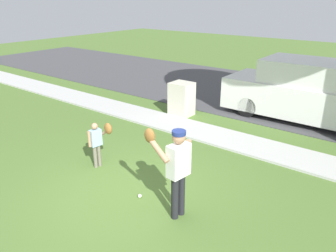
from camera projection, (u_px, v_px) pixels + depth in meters
name	position (u px, v px, depth m)	size (l,w,h in m)	color
ground_plane	(213.00, 138.00, 9.20)	(48.00, 48.00, 0.00)	#4C6B2D
sidewalk_strip	(215.00, 135.00, 9.26)	(36.00, 1.20, 0.06)	#B2B2AD
road_surface	(278.00, 96.00, 12.96)	(36.00, 6.80, 0.02)	#424244
person_adult	(176.00, 164.00, 5.56)	(0.73, 0.58, 1.66)	black
person_child	(99.00, 139.00, 7.35)	(0.52, 0.39, 1.12)	#6B6656
baseball	(140.00, 196.00, 6.44)	(0.07, 0.07, 0.07)	white
utility_cabinet	(182.00, 99.00, 10.74)	(0.69, 0.64, 1.10)	beige
parked_van_white	(307.00, 92.00, 10.22)	(5.00, 1.95, 1.88)	silver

